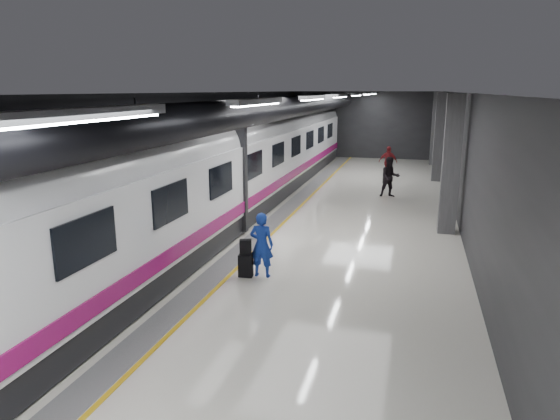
% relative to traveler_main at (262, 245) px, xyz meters
% --- Properties ---
extents(ground, '(40.00, 40.00, 0.00)m').
position_rel_traveler_main_xyz_m(ground, '(0.15, 3.46, -0.83)').
color(ground, silver).
rests_on(ground, ground).
extents(platform_hall, '(10.02, 40.02, 4.51)m').
position_rel_traveler_main_xyz_m(platform_hall, '(-0.14, 4.42, 2.71)').
color(platform_hall, black).
rests_on(platform_hall, ground).
extents(train, '(3.05, 38.00, 4.05)m').
position_rel_traveler_main_xyz_m(train, '(-3.10, 3.46, 1.24)').
color(train, black).
rests_on(train, ground).
extents(traveler_main, '(0.61, 0.41, 1.66)m').
position_rel_traveler_main_xyz_m(traveler_main, '(0.00, 0.00, 0.00)').
color(traveler_main, '#1833B9').
rests_on(traveler_main, ground).
extents(suitcase_main, '(0.37, 0.25, 0.58)m').
position_rel_traveler_main_xyz_m(suitcase_main, '(-0.38, -0.14, -0.54)').
color(suitcase_main, black).
rests_on(suitcase_main, ground).
extents(shoulder_bag, '(0.33, 0.24, 0.40)m').
position_rel_traveler_main_xyz_m(shoulder_bag, '(-0.38, -0.12, -0.06)').
color(shoulder_bag, black).
rests_on(shoulder_bag, suitcase_main).
extents(traveler_far_a, '(1.01, 0.88, 1.76)m').
position_rel_traveler_main_xyz_m(traveler_far_a, '(2.55, 10.71, 0.05)').
color(traveler_far_a, black).
rests_on(traveler_far_a, ground).
extents(traveler_far_b, '(1.01, 0.48, 1.68)m').
position_rel_traveler_main_xyz_m(traveler_far_b, '(2.16, 15.80, 0.01)').
color(traveler_far_b, maroon).
rests_on(traveler_far_b, ground).
extents(suitcase_far, '(0.40, 0.29, 0.55)m').
position_rel_traveler_main_xyz_m(suitcase_far, '(2.23, 13.95, -0.56)').
color(suitcase_far, black).
rests_on(suitcase_far, ground).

